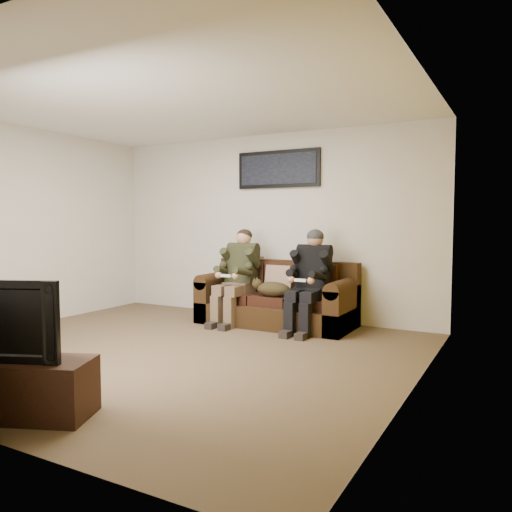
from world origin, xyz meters
The scene contains 14 objects.
floor centered at (0.00, 0.00, 0.00)m, with size 5.00×5.00×0.00m, color brown.
ceiling centered at (0.00, 0.00, 2.60)m, with size 5.00×5.00×0.00m, color silver.
wall_back centered at (0.00, 2.25, 1.30)m, with size 5.00×5.00×0.00m, color beige.
wall_left centered at (-2.50, 0.00, 1.30)m, with size 4.50×4.50×0.00m, color beige.
wall_right centered at (2.50, 0.00, 1.30)m, with size 4.50×4.50×0.00m, color beige.
accent_wall_right centered at (2.49, 0.00, 1.30)m, with size 4.50×4.50×0.00m, color #B18C11.
sofa centered at (0.39, 1.82, 0.32)m, with size 2.04×0.88×0.83m.
throw_pillow centered at (0.39, 1.86, 0.59)m, with size 0.39×0.11×0.37m, color #9E7B67.
throw_blanket centered at (-0.23, 2.08, 0.83)m, with size 0.42×0.20×0.07m, color gray.
person_left centered at (-0.14, 1.65, 0.70)m, with size 0.51×0.87×1.26m.
person_right centered at (0.91, 1.65, 0.71)m, with size 0.51×0.86×1.27m.
cat centered at (0.43, 1.56, 0.51)m, with size 0.66×0.26×0.24m.
framed_poster centered at (0.19, 2.22, 2.10)m, with size 1.25×0.05×0.52m.
tv_stand centered at (0.05, -1.95, 0.20)m, with size 1.29×0.42×0.41m, color black.
Camera 1 is at (3.28, -4.11, 1.37)m, focal length 35.00 mm.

